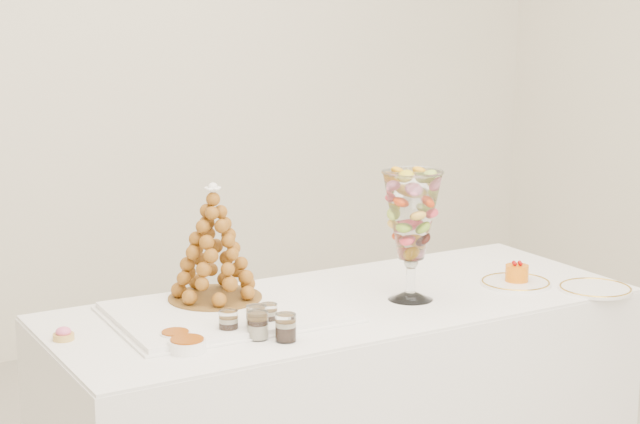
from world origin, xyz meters
TOP-DOWN VIEW (x-y plane):
  - buffet_table at (0.12, 0.13)m, footprint 1.79×0.75m
  - lace_tray at (-0.24, 0.17)m, footprint 0.64×0.48m
  - macaron_vase at (0.31, 0.06)m, footprint 0.18×0.18m
  - cake_plate at (0.69, 0.03)m, footprint 0.22×0.22m
  - spare_plate at (0.86, -0.14)m, footprint 0.23×0.23m
  - pink_tart at (-0.71, 0.18)m, footprint 0.06×0.06m
  - verrine_a at (-0.31, 0.00)m, footprint 0.06×0.06m
  - verrine_b at (-0.24, -0.01)m, footprint 0.06×0.06m
  - verrine_c at (-0.18, 0.02)m, footprint 0.05×0.05m
  - verrine_d at (-0.26, -0.06)m, footprint 0.07×0.07m
  - verrine_e at (-0.20, -0.11)m, footprint 0.06×0.06m
  - ramekin_back at (-0.46, 0.03)m, footprint 0.08×0.08m
  - ramekin_front at (-0.46, -0.06)m, footprint 0.10×0.10m
  - croquembouche at (-0.23, 0.28)m, footprint 0.29×0.29m
  - mousse_cake at (0.70, 0.04)m, footprint 0.07×0.07m

SIDE VIEW (x-z plane):
  - buffet_table at x=0.12m, z-range 0.00..0.67m
  - spare_plate at x=0.86m, z-range 0.67..0.68m
  - cake_plate at x=0.69m, z-range 0.67..0.68m
  - lace_tray at x=-0.24m, z-range 0.67..0.69m
  - ramekin_back at x=-0.46m, z-range 0.67..0.70m
  - pink_tart at x=-0.71m, z-range 0.67..0.71m
  - ramekin_front at x=-0.46m, z-range 0.67..0.70m
  - verrine_c at x=-0.18m, z-range 0.67..0.74m
  - verrine_a at x=-0.31m, z-range 0.67..0.74m
  - mousse_cake at x=0.70m, z-range 0.68..0.74m
  - verrine_e at x=-0.20m, z-range 0.67..0.75m
  - verrine_d at x=-0.26m, z-range 0.67..0.75m
  - verrine_b at x=-0.24m, z-range 0.67..0.75m
  - croquembouche at x=-0.23m, z-range 0.69..1.03m
  - macaron_vase at x=0.31m, z-range 0.73..1.12m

